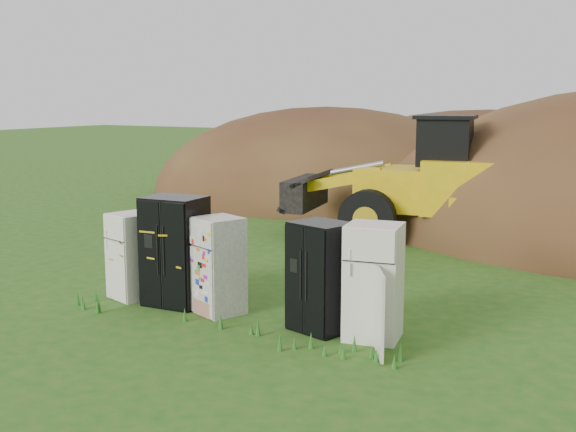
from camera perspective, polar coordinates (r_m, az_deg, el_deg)
name	(u,v)px	position (r m, az deg, el deg)	size (l,w,h in m)	color
ground	(248,317)	(12.35, -3.16, -7.97)	(120.00, 120.00, 0.00)	#1F5316
fridge_leftmost	(132,256)	(13.58, -12.24, -3.10)	(0.70, 0.67, 1.59)	white
fridge_black_side	(175,251)	(13.00, -8.90, -2.75)	(1.02, 0.80, 1.95)	black
fridge_sticker	(219,266)	(12.41, -5.48, -3.92)	(0.74, 0.69, 1.67)	white
fridge_black_right	(321,277)	(11.46, 2.63, -4.81)	(0.87, 0.73, 1.75)	black
fridge_open_door	(374,282)	(11.13, 6.77, -5.19)	(0.81, 0.75, 1.79)	white
wheel_loader	(412,178)	(18.77, 9.76, 2.96)	(6.66, 2.70, 3.22)	#E4B50F
dirt_mound_left	(326,197)	(26.68, 3.03, 1.50)	(13.79, 10.35, 6.63)	#402014
dirt_mound_back	(486,192)	(29.25, 15.38, 1.88)	(16.00, 10.67, 6.36)	#402014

